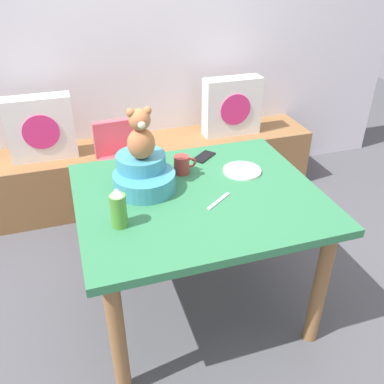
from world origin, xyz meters
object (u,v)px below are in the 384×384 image
(teddy_bear, at_px, (141,135))
(coffee_mug, at_px, (182,165))
(dining_table, at_px, (198,212))
(infant_seat_teal, at_px, (143,175))
(dinner_plate_near, at_px, (242,171))
(pillow_floral_left, at_px, (41,128))
(ketchup_bottle, at_px, (118,208))
(pillow_floral_right, at_px, (232,107))
(cell_phone, at_px, (204,157))
(highchair, at_px, (123,166))
(book_stack, at_px, (136,141))

(teddy_bear, xyz_separation_m, coffee_mug, (0.22, 0.09, -0.23))
(dining_table, relative_size, infant_seat_teal, 3.50)
(coffee_mug, relative_size, dinner_plate_near, 0.60)
(pillow_floral_left, xyz_separation_m, ketchup_bottle, (0.32, -1.36, 0.15))
(pillow_floral_left, xyz_separation_m, pillow_floral_right, (1.40, 0.00, 0.00))
(dinner_plate_near, bearing_deg, cell_phone, 121.78)
(highchair, bearing_deg, coffee_mug, -68.60)
(pillow_floral_right, relative_size, dinner_plate_near, 2.20)
(pillow_floral_left, distance_m, highchair, 0.65)
(ketchup_bottle, bearing_deg, dinner_plate_near, 22.26)
(infant_seat_teal, bearing_deg, pillow_floral_right, 49.82)
(pillow_floral_left, distance_m, coffee_mug, 1.23)
(pillow_floral_right, xyz_separation_m, dining_table, (-0.68, -1.22, -0.05))
(dinner_plate_near, distance_m, cell_phone, 0.26)
(dining_table, bearing_deg, ketchup_bottle, -160.18)
(book_stack, xyz_separation_m, ketchup_bottle, (-0.32, -1.38, 0.34))
(coffee_mug, relative_size, cell_phone, 0.83)
(dining_table, relative_size, coffee_mug, 9.61)
(ketchup_bottle, xyz_separation_m, dinner_plate_near, (0.69, 0.28, -0.08))
(coffee_mug, xyz_separation_m, dinner_plate_near, (0.30, -0.08, -0.04))
(teddy_bear, distance_m, ketchup_bottle, 0.38)
(teddy_bear, xyz_separation_m, ketchup_bottle, (-0.16, -0.28, -0.19))
(infant_seat_teal, distance_m, teddy_bear, 0.21)
(pillow_floral_right, bearing_deg, dining_table, -119.12)
(pillow_floral_right, bearing_deg, coffee_mug, -124.83)
(ketchup_bottle, height_order, dinner_plate_near, ketchup_bottle)
(highchair, bearing_deg, pillow_floral_right, 24.29)
(dining_table, bearing_deg, book_stack, 93.52)
(pillow_floral_left, bearing_deg, pillow_floral_right, 0.00)
(pillow_floral_right, height_order, ketchup_bottle, ketchup_bottle)
(pillow_floral_right, relative_size, cell_phone, 3.06)
(book_stack, relative_size, coffee_mug, 1.67)
(pillow_floral_right, distance_m, dinner_plate_near, 1.15)
(ketchup_bottle, bearing_deg, book_stack, 76.84)
(highchair, bearing_deg, dinner_plate_near, -51.46)
(dining_table, relative_size, teddy_bear, 4.61)
(pillow_floral_left, distance_m, book_stack, 0.67)
(pillow_floral_left, distance_m, dinner_plate_near, 1.48)
(coffee_mug, xyz_separation_m, cell_phone, (0.17, 0.13, -0.04))
(infant_seat_teal, bearing_deg, pillow_floral_left, 114.21)
(dinner_plate_near, bearing_deg, dining_table, -154.48)
(highchair, bearing_deg, dining_table, -73.16)
(pillow_floral_right, bearing_deg, highchair, -155.71)
(book_stack, xyz_separation_m, dinner_plate_near, (0.36, -1.10, 0.26))
(pillow_floral_left, relative_size, ketchup_bottle, 2.38)
(coffee_mug, bearing_deg, pillow_floral_left, 125.34)
(pillow_floral_right, relative_size, coffee_mug, 3.67)
(dining_table, height_order, ketchup_bottle, ketchup_bottle)
(pillow_floral_right, xyz_separation_m, ketchup_bottle, (-1.08, -1.36, 0.15))
(book_stack, xyz_separation_m, coffee_mug, (0.06, -1.02, 0.30))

